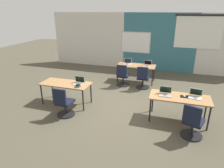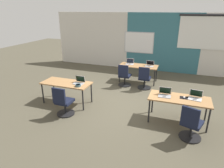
# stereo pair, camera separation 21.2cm
# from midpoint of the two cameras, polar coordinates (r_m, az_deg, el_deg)

# --- Properties ---
(ground_plane) EXTENTS (24.00, 24.00, 0.00)m
(ground_plane) POSITION_cam_midpoint_polar(r_m,az_deg,el_deg) (6.64, 4.10, -5.47)
(ground_plane) COLOR #4C4738
(back_wall_assembly) EXTENTS (10.00, 0.27, 2.80)m
(back_wall_assembly) POSITION_cam_midpoint_polar(r_m,az_deg,el_deg) (10.17, 11.20, 11.87)
(back_wall_assembly) COLOR silver
(back_wall_assembly) RESTS_ON ground
(desk_near_left) EXTENTS (1.60, 0.70, 0.72)m
(desk_near_left) POSITION_cam_midpoint_polar(r_m,az_deg,el_deg) (6.53, -12.17, -0.06)
(desk_near_left) COLOR #A37547
(desk_near_left) RESTS_ON ground
(desk_near_right) EXTENTS (1.60, 0.70, 0.72)m
(desk_near_right) POSITION_cam_midpoint_polar(r_m,az_deg,el_deg) (5.63, 19.94, -4.40)
(desk_near_right) COLOR #A37547
(desk_near_right) RESTS_ON ground
(desk_far_center) EXTENTS (1.60, 0.70, 0.72)m
(desk_far_center) POSITION_cam_midpoint_polar(r_m,az_deg,el_deg) (8.41, 8.36, 4.94)
(desk_far_center) COLOR #A37547
(desk_far_center) RESTS_ON ground
(laptop_near_right_end) EXTENTS (0.37, 0.34, 0.23)m
(laptop_near_right_end) POSITION_cam_midpoint_polar(r_m,az_deg,el_deg) (5.70, 23.99, -3.46)
(laptop_near_right_end) COLOR silver
(laptop_near_right_end) RESTS_ON desk_near_right
(mousepad_near_right_end) EXTENTS (0.22, 0.19, 0.00)m
(mousepad_near_right_end) POSITION_cam_midpoint_polar(r_m,az_deg,el_deg) (5.66, 21.17, -3.76)
(mousepad_near_right_end) COLOR black
(mousepad_near_right_end) RESTS_ON desk_near_right
(mouse_near_right_end) EXTENTS (0.07, 0.11, 0.03)m
(mouse_near_right_end) POSITION_cam_midpoint_polar(r_m,az_deg,el_deg) (5.65, 21.20, -3.58)
(mouse_near_right_end) COLOR #B2B2B7
(mouse_near_right_end) RESTS_ON mousepad_near_right_end
(chair_near_right_end) EXTENTS (0.56, 0.61, 0.92)m
(chair_near_right_end) POSITION_cam_midpoint_polar(r_m,az_deg,el_deg) (5.12, 22.99, -11.07)
(chair_near_right_end) COLOR black
(chair_near_right_end) RESTS_ON ground
(laptop_far_right) EXTENTS (0.35, 0.35, 0.22)m
(laptop_far_right) POSITION_cam_midpoint_polar(r_m,az_deg,el_deg) (8.36, 11.53, 5.41)
(laptop_far_right) COLOR #B7B7BC
(laptop_far_right) RESTS_ON desk_far_center
(chair_far_right) EXTENTS (0.52, 0.54, 0.92)m
(chair_far_right) POSITION_cam_midpoint_polar(r_m,az_deg,el_deg) (7.75, 10.13, 1.22)
(chair_far_right) COLOR black
(chair_far_right) RESTS_ON ground
(laptop_far_left) EXTENTS (0.35, 0.29, 0.24)m
(laptop_far_left) POSITION_cam_midpoint_polar(r_m,az_deg,el_deg) (8.56, 5.88, 6.10)
(laptop_far_left) COLOR silver
(laptop_far_left) RESTS_ON desk_far_center
(chair_far_left) EXTENTS (0.52, 0.54, 0.92)m
(chair_far_left) POSITION_cam_midpoint_polar(r_m,az_deg,el_deg) (7.95, 4.37, 2.00)
(chair_far_left) COLOR black
(chair_far_left) RESTS_ON ground
(laptop_near_left_inner) EXTENTS (0.33, 0.29, 0.23)m
(laptop_near_left_inner) POSITION_cam_midpoint_polar(r_m,az_deg,el_deg) (6.34, -8.59, 0.60)
(laptop_near_left_inner) COLOR #9E9EA3
(laptop_near_left_inner) RESTS_ON desk_near_left
(chair_near_left_inner) EXTENTS (0.52, 0.54, 0.92)m
(chair_near_left_inner) POSITION_cam_midpoint_polar(r_m,az_deg,el_deg) (5.88, -12.88, -5.57)
(chair_near_left_inner) COLOR black
(chair_near_left_inner) RESTS_ON ground
(laptop_near_right_inner) EXTENTS (0.34, 0.31, 0.23)m
(laptop_near_right_inner) POSITION_cam_midpoint_polar(r_m,az_deg,el_deg) (5.60, 16.08, -2.84)
(laptop_near_right_inner) COLOR #9E9EA3
(laptop_near_right_inner) RESTS_ON desk_near_right
(snack_bowl) EXTENTS (0.18, 0.18, 0.06)m
(snack_bowl) POSITION_cam_midpoint_polar(r_m,az_deg,el_deg) (6.10, -8.84, -0.39)
(snack_bowl) COLOR #3D6070
(snack_bowl) RESTS_ON desk_near_left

